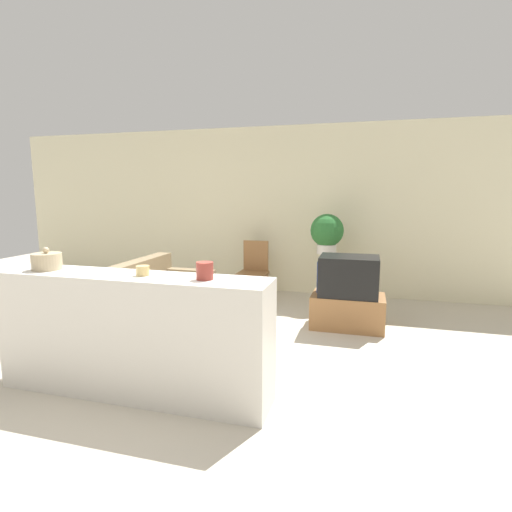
% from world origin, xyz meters
% --- Properties ---
extents(ground_plane, '(14.00, 14.00, 0.00)m').
position_xyz_m(ground_plane, '(0.00, 0.00, 0.00)').
color(ground_plane, beige).
extents(wall_back, '(9.00, 0.06, 2.70)m').
position_xyz_m(wall_back, '(0.00, 3.43, 1.35)').
color(wall_back, beige).
rests_on(wall_back, ground_plane).
extents(couch, '(0.90, 1.74, 0.77)m').
position_xyz_m(couch, '(-0.74, 1.31, 0.27)').
color(couch, '#847051').
rests_on(couch, ground_plane).
extents(tv_stand, '(0.88, 0.53, 0.41)m').
position_xyz_m(tv_stand, '(1.61, 1.83, 0.20)').
color(tv_stand, olive).
rests_on(tv_stand, ground_plane).
extents(television, '(0.71, 0.51, 0.48)m').
position_xyz_m(television, '(1.61, 1.83, 0.65)').
color(television, black).
rests_on(television, tv_stand).
extents(wooden_chair, '(0.44, 0.44, 0.90)m').
position_xyz_m(wooden_chair, '(0.13, 2.81, 0.49)').
color(wooden_chair, olive).
rests_on(wooden_chair, ground_plane).
extents(plant_stand, '(0.14, 0.14, 0.76)m').
position_xyz_m(plant_stand, '(1.24, 2.81, 0.38)').
color(plant_stand, olive).
rests_on(plant_stand, ground_plane).
extents(potted_plant, '(0.48, 0.48, 0.58)m').
position_xyz_m(potted_plant, '(1.24, 2.81, 1.08)').
color(potted_plant, white).
rests_on(potted_plant, plant_stand).
extents(foreground_counter, '(2.30, 0.44, 1.00)m').
position_xyz_m(foreground_counter, '(0.00, -0.32, 0.50)').
color(foreground_counter, silver).
rests_on(foreground_counter, ground_plane).
extents(decorative_bowl, '(0.24, 0.24, 0.19)m').
position_xyz_m(decorative_bowl, '(-0.79, -0.32, 1.07)').
color(decorative_bowl, tan).
rests_on(decorative_bowl, foreground_counter).
extents(candle_jar, '(0.10, 0.10, 0.08)m').
position_xyz_m(candle_jar, '(0.12, -0.32, 1.04)').
color(candle_jar, tan).
rests_on(candle_jar, foreground_counter).
extents(coffee_tin, '(0.13, 0.13, 0.13)m').
position_xyz_m(coffee_tin, '(0.65, -0.32, 1.07)').
color(coffee_tin, '#99382D').
rests_on(coffee_tin, foreground_counter).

